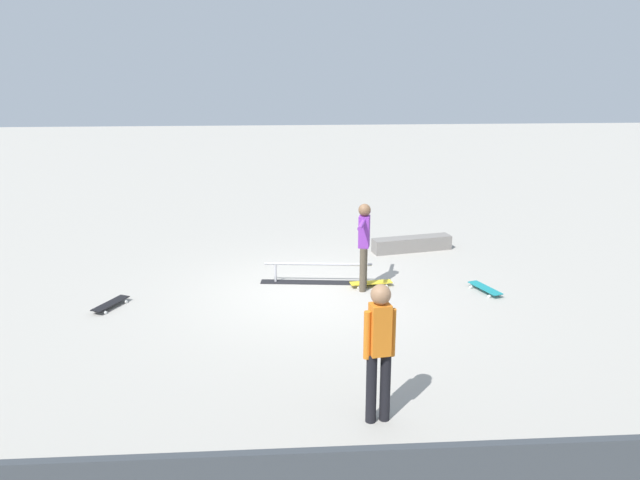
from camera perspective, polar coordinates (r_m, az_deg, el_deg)
name	(u,v)px	position (r m, az deg, el deg)	size (l,w,h in m)	color
ground_plane	(315,293)	(11.98, -0.44, -4.71)	(60.00, 60.00, 0.00)	#ADA89E
grind_rail	(318,274)	(12.46, -0.16, -3.02)	(2.23, 0.48, 0.40)	black
skate_ledge	(412,244)	(14.65, 8.08, -0.35)	(1.80, 0.36, 0.31)	gray
skater_main	(364,241)	(11.89, 3.89, -0.05)	(0.42, 1.30, 1.65)	brown
skateboard_main	(371,283)	(12.33, 4.51, -3.78)	(0.82, 0.33, 0.09)	yellow
bystander_orange_shirt	(379,346)	(7.64, 5.25, -9.25)	(0.40, 0.24, 1.73)	black
loose_skateboard_teal	(485,288)	(12.40, 14.32, -4.13)	(0.46, 0.82, 0.09)	teal
loose_skateboard_black	(111,304)	(11.87, -17.95, -5.35)	(0.53, 0.81, 0.09)	black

